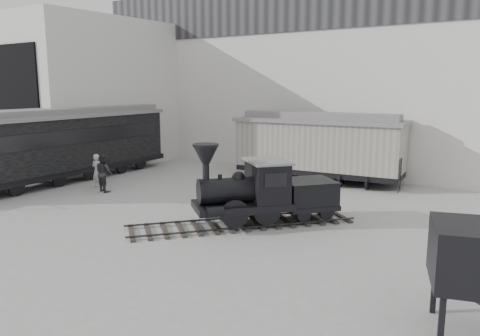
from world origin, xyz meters
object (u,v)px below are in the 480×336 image
Objects in this scene: boxcar at (319,145)px; visitor_b at (104,173)px; locomotive at (259,195)px; passenger_coach at (68,143)px; visitor_a at (97,171)px.

boxcar is 4.98× the size of visitor_b.
boxcar reaches higher than visitor_b.
locomotive is at bearing -85.31° from boxcar.
locomotive is 12.81m from passenger_coach.
passenger_coach is 4.00m from visitor_b.
locomotive is 9.88m from visitor_a.
visitor_b is (-8.94, 0.39, -0.17)m from locomotive.
locomotive is 0.83× the size of boxcar.
locomotive is 4.12× the size of visitor_b.
boxcar is at bearing -143.46° from visitor_a.
boxcar is (-1.51, 8.39, 0.82)m from locomotive.
visitor_b is at bearing 153.26° from visitor_a.
passenger_coach is (-12.72, 1.19, 0.88)m from locomotive.
visitor_a is at bearing -142.95° from boxcar.
boxcar reaches higher than passenger_coach.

